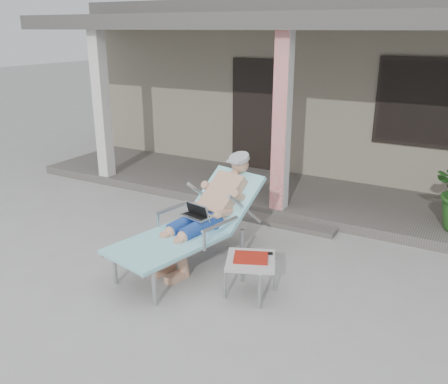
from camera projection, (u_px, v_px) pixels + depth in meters
The scene contains 7 objects.
ground at pixel (207, 275), 5.64m from camera, with size 60.00×60.00×0.00m, color #9E9E99.
house at pixel (358, 82), 10.45m from camera, with size 10.40×5.40×3.30m.
porch_deck at pixel (298, 196), 8.09m from camera, with size 10.00×2.00×0.15m, color #605B56.
porch_overhang at pixel (306, 28), 7.16m from camera, with size 10.00×2.30×2.85m.
porch_step at pixel (270, 220), 7.15m from camera, with size 2.00×0.30×0.07m, color #605B56.
lounger at pixel (199, 199), 5.70m from camera, with size 1.22×2.18×1.37m.
side_table at pixel (251, 262), 5.11m from camera, with size 0.68×0.68×0.47m.
Camera 1 is at (2.61, -4.27, 2.78)m, focal length 38.00 mm.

